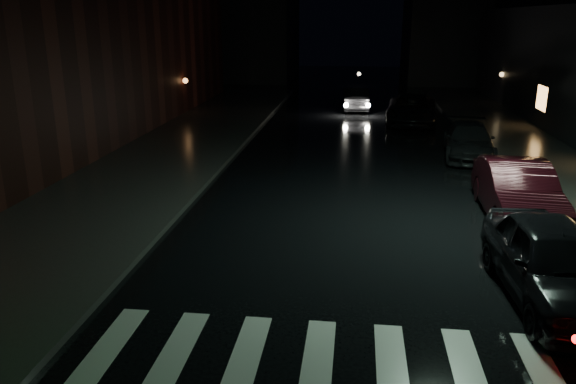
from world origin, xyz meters
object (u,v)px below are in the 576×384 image
(parked_car_a, at_px, (554,262))
(oncoming_car, at_px, (356,99))
(parked_car_b, at_px, (517,191))
(parked_car_c, at_px, (469,141))
(parked_car_d, at_px, (412,109))

(parked_car_a, xyz_separation_m, oncoming_car, (-4.03, 23.88, -0.12))
(parked_car_a, height_order, oncoming_car, parked_car_a)
(parked_car_a, relative_size, oncoming_car, 1.13)
(parked_car_a, relative_size, parked_car_b, 0.97)
(parked_car_c, distance_m, oncoming_car, 12.51)
(parked_car_d, distance_m, oncoming_car, 5.23)
(parked_car_c, height_order, oncoming_car, oncoming_car)
(parked_car_a, height_order, parked_car_d, parked_car_a)
(parked_car_a, distance_m, parked_car_c, 12.26)
(parked_car_d, height_order, oncoming_car, parked_car_d)
(parked_car_b, bearing_deg, parked_car_c, 91.22)
(oncoming_car, bearing_deg, parked_car_c, 109.34)
(parked_car_a, bearing_deg, parked_car_c, 84.44)
(parked_car_a, xyz_separation_m, parked_car_d, (-1.06, 19.58, -0.05))
(parked_car_a, relative_size, parked_car_c, 1.03)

